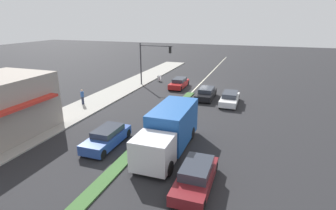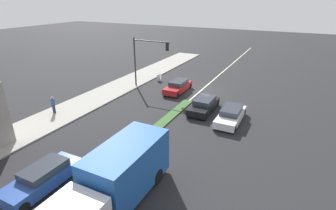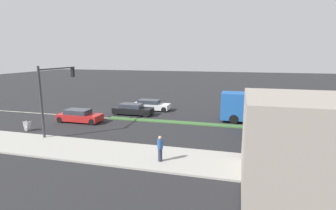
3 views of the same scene
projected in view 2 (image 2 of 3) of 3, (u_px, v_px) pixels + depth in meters
ground_plane at (95, 181)px, 15.20m from camera, size 160.00×160.00×0.00m
lane_marking_center at (202, 90)px, 30.04m from camera, size 0.16×60.00×0.01m
traffic_signal_main at (145, 54)px, 29.32m from camera, size 4.59×0.34×5.60m
pedestrian at (53, 104)px, 23.48m from camera, size 0.34×0.34×1.60m
warning_aframe_sign at (159, 78)px, 33.10m from camera, size 0.45×0.53×0.84m
delivery_truck at (117, 178)px, 13.17m from camera, size 2.44×7.50×2.87m
van_white at (231, 115)px, 22.20m from camera, size 1.76×4.50×1.24m
coupe_blue at (43, 178)px, 14.48m from camera, size 1.73×4.40×1.30m
hatchback_red at (178, 87)px, 29.24m from camera, size 1.72×4.32×1.26m
suv_black at (204, 105)px, 24.28m from camera, size 1.79×4.36×1.22m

